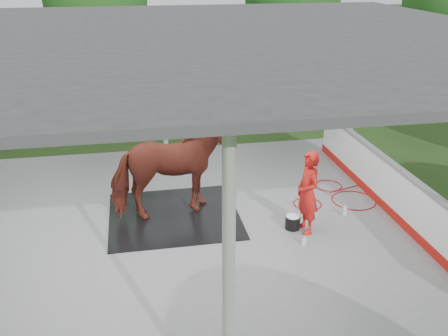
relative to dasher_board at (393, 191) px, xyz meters
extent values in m
plane|color=#1E3814|center=(-4.60, 0.00, -0.59)|extent=(100.00, 100.00, 0.00)
cube|color=slate|center=(-4.60, 0.00, -0.57)|extent=(12.00, 10.00, 0.05)
cylinder|color=beige|center=(-4.60, -4.70, 1.38)|extent=(0.14, 0.14, 3.85)
cylinder|color=beige|center=(-4.60, 4.70, 1.38)|extent=(0.14, 0.14, 3.85)
cylinder|color=beige|center=(1.10, 4.70, 1.38)|extent=(0.14, 0.14, 3.85)
cube|color=brown|center=(-4.60, -4.50, 3.26)|extent=(12.00, 0.10, 0.18)
cube|color=brown|center=(-4.60, -3.00, 3.26)|extent=(12.00, 0.10, 0.18)
cube|color=brown|center=(-4.60, -1.50, 3.26)|extent=(12.00, 0.10, 0.18)
cube|color=brown|center=(-4.60, 0.00, 3.26)|extent=(12.00, 0.10, 0.18)
cube|color=brown|center=(-4.60, 1.50, 3.26)|extent=(12.00, 0.10, 0.18)
cube|color=brown|center=(-4.60, 3.00, 3.26)|extent=(12.00, 0.10, 0.18)
cube|color=brown|center=(-4.60, 4.50, 3.26)|extent=(12.00, 0.10, 0.18)
cube|color=#38383A|center=(-4.60, 0.00, 3.46)|extent=(12.60, 10.60, 0.10)
cube|color=#B1160E|center=(0.00, 0.00, -0.44)|extent=(0.14, 8.00, 0.20)
cube|color=white|center=(0.00, 0.00, 0.06)|extent=(0.12, 8.00, 1.00)
cube|color=slate|center=(0.00, 0.00, 0.58)|extent=(0.16, 8.00, 0.06)
cylinder|color=#382314|center=(-6.60, 12.00, 0.51)|extent=(0.36, 0.36, 2.20)
cylinder|color=#382314|center=(1.40, 12.00, 0.51)|extent=(0.36, 0.36, 2.20)
cylinder|color=#382314|center=(6.40, 8.00, 0.51)|extent=(0.36, 0.36, 2.20)
cube|color=black|center=(-4.74, 0.78, -0.53)|extent=(2.82, 2.64, 0.02)
imported|color=maroon|center=(-4.74, 0.78, 0.56)|extent=(2.73, 1.65, 2.15)
imported|color=red|center=(-2.11, -0.38, 0.33)|extent=(0.49, 0.69, 1.75)
cylinder|color=black|center=(-2.35, -0.24, -0.40)|extent=(0.32, 0.32, 0.28)
cylinder|color=white|center=(-2.35, -0.24, -0.26)|extent=(0.29, 0.29, 0.03)
imported|color=silver|center=(-1.05, 0.09, -0.41)|extent=(0.10, 0.10, 0.26)
imported|color=#338CD8|center=(-2.32, -0.90, -0.45)|extent=(0.11, 0.11, 0.19)
torus|color=#B00C0E|center=(-0.54, 0.74, -0.53)|extent=(1.03, 1.03, 0.02)
torus|color=#B00C0E|center=(-1.66, 0.76, -0.53)|extent=(0.66, 0.66, 0.02)
torus|color=#B00C0E|center=(-0.81, 1.62, -0.53)|extent=(0.67, 0.67, 0.02)
cylinder|color=#B00C0E|center=(-0.36, 1.40, -0.53)|extent=(1.16, 0.40, 0.02)
camera|label=1|loc=(-5.45, -8.97, 4.72)|focal=40.00mm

